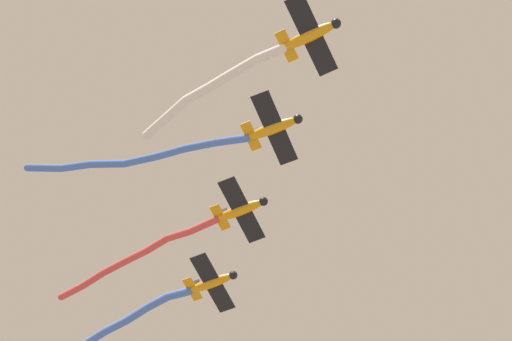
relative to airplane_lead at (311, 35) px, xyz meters
name	(u,v)px	position (x,y,z in m)	size (l,w,h in m)	color
airplane_lead	(311,35)	(0.00, 0.00, 0.00)	(5.64, 7.31, 1.82)	orange
smoke_trail_lead	(209,90)	(8.94, -4.28, 0.42)	(13.45, 8.30, 1.96)	white
airplane_left_wing	(274,128)	(3.64, -8.27, 0.25)	(5.64, 7.36, 1.82)	orange
smoke_trail_left_wing	(137,157)	(16.19, -10.35, 0.76)	(20.92, 2.76, 1.62)	#4C75DB
airplane_right_wing	(241,210)	(7.29, -16.53, 0.50)	(5.64, 7.35, 1.82)	orange
smoke_trail_right_wing	(135,258)	(18.15, -21.37, 0.95)	(17.37, 9.13, 1.73)	#DB4C4C
airplane_slot	(212,282)	(10.94, -24.80, 0.75)	(5.64, 7.35, 1.82)	orange
smoke_trail_slot	(117,327)	(21.26, -29.58, 0.76)	(15.86, 9.91, 1.35)	#4C75DB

